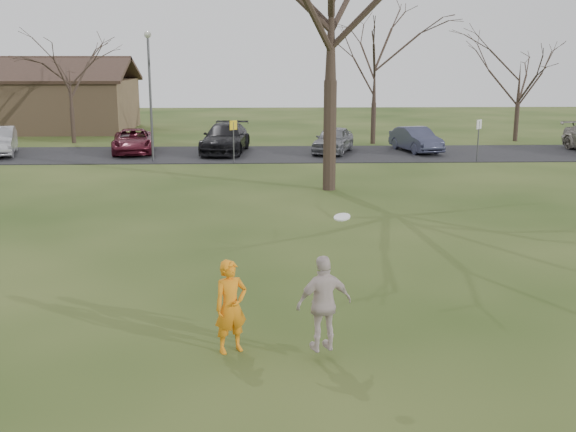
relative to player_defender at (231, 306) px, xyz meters
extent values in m
plane|color=#1E380F|center=(1.14, 0.04, -0.83)|extent=(120.00, 120.00, 0.00)
cube|color=black|center=(1.14, 25.04, -0.81)|extent=(62.00, 6.50, 0.04)
imported|color=orange|center=(0.00, 0.00, 0.00)|extent=(0.72, 0.63, 1.66)
imported|color=#541321|center=(-6.37, 25.60, -0.15)|extent=(2.78, 4.86, 1.28)
imported|color=black|center=(-1.45, 25.59, -0.02)|extent=(2.73, 5.53, 1.55)
imported|color=slate|center=(4.33, 25.31, -0.09)|extent=(2.88, 4.42, 1.40)
imported|color=#34374E|center=(8.86, 25.59, -0.13)|extent=(2.38, 4.26, 1.33)
imported|color=beige|center=(1.59, -0.38, 0.18)|extent=(1.05, 0.68, 1.67)
cylinder|color=white|center=(1.86, -0.47, 1.69)|extent=(0.28, 0.27, 0.11)
cylinder|color=#47474C|center=(-4.86, 22.54, 2.17)|extent=(0.12, 0.12, 6.00)
sphere|color=beige|center=(-4.86, 22.54, 5.27)|extent=(0.34, 0.34, 0.34)
cylinder|color=#47474C|center=(-0.86, 22.04, 0.17)|extent=(0.06, 0.06, 2.00)
cube|color=yellow|center=(-0.86, 22.04, 1.02)|extent=(0.35, 0.35, 0.45)
cylinder|color=#47474C|center=(11.14, 22.04, 0.17)|extent=(0.06, 0.06, 2.00)
cube|color=silver|center=(11.14, 22.04, 1.02)|extent=(0.35, 0.35, 0.45)
camera|label=1|loc=(0.59, -11.26, 4.22)|focal=42.79mm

